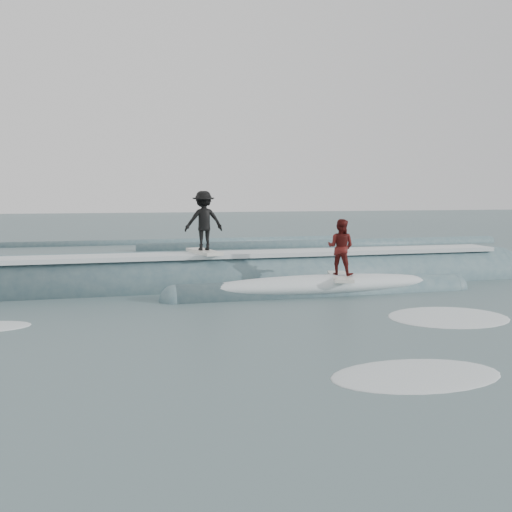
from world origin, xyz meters
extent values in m
plane|color=#3B5256|center=(0.00, 0.00, 0.00)|extent=(160.00, 160.00, 0.00)
cylinder|color=#3C5966|center=(0.00, 5.29, 0.00)|extent=(19.11, 1.98, 1.98)
sphere|color=#3C5966|center=(9.55, 5.29, 0.00)|extent=(1.98, 1.98, 1.98)
cylinder|color=#3C5966|center=(1.80, 3.09, 0.00)|extent=(9.00, 0.95, 0.95)
sphere|color=#3C5966|center=(-2.70, 3.09, 0.00)|extent=(0.95, 0.95, 0.95)
sphere|color=#3C5966|center=(6.30, 3.09, 0.00)|extent=(0.95, 0.95, 0.95)
cube|color=white|center=(0.00, 5.29, 1.06)|extent=(18.00, 1.30, 0.14)
ellipsoid|color=white|center=(1.80, 3.09, 0.30)|extent=(7.60, 1.30, 0.60)
cube|color=silver|center=(-1.50, 5.29, 1.18)|extent=(0.94, 2.07, 0.10)
imported|color=black|center=(-1.50, 5.29, 2.19)|extent=(1.27, 0.76, 1.92)
cube|color=silver|center=(2.36, 3.09, 0.53)|extent=(1.04, 2.07, 0.10)
imported|color=#4D100E|center=(2.36, 3.09, 1.44)|extent=(1.06, 1.04, 1.72)
ellipsoid|color=white|center=(0.49, -4.64, 0.00)|extent=(2.69, 1.83, 0.10)
ellipsoid|color=white|center=(3.64, -0.74, 0.00)|extent=(3.53, 2.41, 0.10)
cylinder|color=#3C5966|center=(7.90, 18.00, 0.00)|extent=(22.00, 0.80, 0.80)
cylinder|color=#3C5966|center=(0.09, 22.00, 0.00)|extent=(22.00, 0.60, 0.60)
camera|label=1|loc=(-4.50, -13.03, 3.07)|focal=40.00mm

